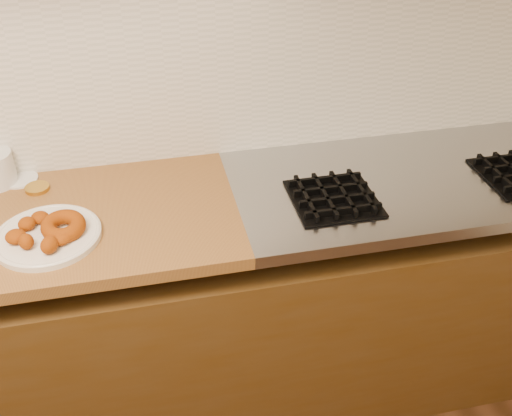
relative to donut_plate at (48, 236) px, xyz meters
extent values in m
cube|color=#C7B896|center=(0.06, 0.41, 0.44)|extent=(4.00, 0.02, 2.70)
cube|color=#4B3217|center=(0.06, 0.10, -0.52)|extent=(3.60, 0.60, 0.77)
cube|color=#9EA0A5|center=(1.21, 0.10, -0.03)|extent=(1.30, 0.62, 0.04)
cube|color=silver|center=(0.06, 0.39, 0.29)|extent=(3.60, 0.02, 0.60)
cube|color=black|center=(0.86, 0.02, -0.01)|extent=(0.26, 0.26, 0.01)
cube|color=black|center=(0.77, 0.02, 0.01)|extent=(0.01, 0.24, 0.02)
cube|color=black|center=(0.86, -0.07, 0.01)|extent=(0.24, 0.01, 0.02)
cube|color=black|center=(0.83, 0.02, 0.01)|extent=(0.01, 0.24, 0.02)
cube|color=black|center=(0.86, -0.01, 0.01)|extent=(0.24, 0.01, 0.02)
cube|color=black|center=(0.89, 0.02, 0.01)|extent=(0.01, 0.24, 0.02)
cube|color=black|center=(0.86, 0.05, 0.01)|extent=(0.24, 0.01, 0.02)
cube|color=black|center=(0.95, 0.02, 0.01)|extent=(0.01, 0.24, 0.02)
cube|color=black|center=(0.86, 0.11, 0.01)|extent=(0.24, 0.01, 0.02)
cube|color=black|center=(1.42, 0.02, 0.01)|extent=(0.01, 0.24, 0.02)
cube|color=black|center=(1.51, 0.11, 0.01)|extent=(0.24, 0.01, 0.02)
cylinder|color=silver|center=(0.00, 0.00, 0.00)|extent=(0.30, 0.30, 0.02)
torus|color=#9B3100|center=(0.05, 0.00, 0.03)|extent=(0.16, 0.16, 0.06)
ellipsoid|color=#9B3100|center=(-0.05, 0.04, 0.03)|extent=(0.07, 0.07, 0.04)
ellipsoid|color=#9B3100|center=(-0.08, -0.02, 0.03)|extent=(0.06, 0.05, 0.04)
ellipsoid|color=#9B3100|center=(-0.05, -0.05, 0.03)|extent=(0.05, 0.06, 0.04)
ellipsoid|color=#9B3100|center=(0.02, -0.09, 0.03)|extent=(0.06, 0.07, 0.05)
ellipsoid|color=#9B3100|center=(-0.02, 0.06, 0.02)|extent=(0.07, 0.07, 0.03)
ellipsoid|color=#9B3100|center=(0.05, -0.05, 0.03)|extent=(0.08, 0.08, 0.03)
cylinder|color=white|center=(-0.11, 0.35, -0.01)|extent=(0.12, 0.12, 0.01)
cylinder|color=#BC8D30|center=(-0.05, 0.27, 0.00)|extent=(0.08, 0.08, 0.01)
camera|label=1|loc=(0.29, -1.44, 1.03)|focal=42.00mm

